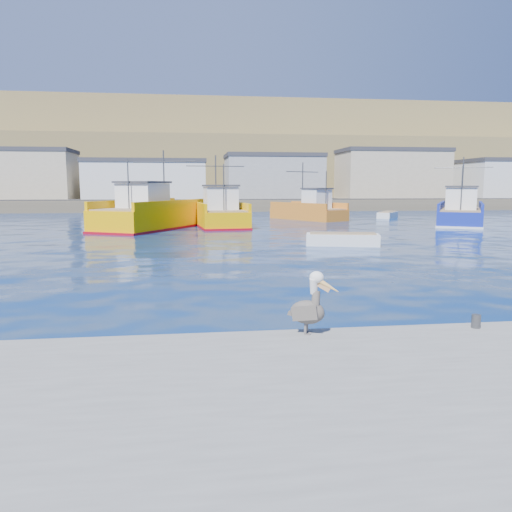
{
  "coord_description": "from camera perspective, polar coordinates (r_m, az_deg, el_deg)",
  "views": [
    {
      "loc": [
        -3.24,
        -13.43,
        3.63
      ],
      "look_at": [
        -1.17,
        2.48,
        1.37
      ],
      "focal_mm": 35.0,
      "sensor_mm": 36.0,
      "label": 1
    }
  ],
  "objects": [
    {
      "name": "skiff_mid",
      "position": [
        31.13,
        9.85,
        1.76
      ],
      "size": [
        4.64,
        2.59,
        0.96
      ],
      "color": "silver",
      "rests_on": "ground"
    },
    {
      "name": "far_shore",
      "position": [
        122.8,
        -6.0,
        10.46
      ],
      "size": [
        200.0,
        81.0,
        24.0
      ],
      "color": "brown",
      "rests_on": "ground"
    },
    {
      "name": "dock_bollards",
      "position": [
        11.15,
        13.14,
        -7.7
      ],
      "size": [
        36.2,
        0.2,
        0.3
      ],
      "color": "#4C4C4C",
      "rests_on": "dock"
    },
    {
      "name": "trawler_yellow_b",
      "position": [
        46.08,
        -4.32,
        4.78
      ],
      "size": [
        5.44,
        11.85,
        6.54
      ],
      "color": "#F2AA00",
      "rests_on": "ground"
    },
    {
      "name": "dock",
      "position": [
        6.44,
        26.74,
        -24.5
      ],
      "size": [
        70.0,
        12.0,
        0.5
      ],
      "primitive_type": "cube",
      "color": "slate",
      "rests_on": "ground"
    },
    {
      "name": "ground",
      "position": [
        14.29,
        5.97,
        -6.75
      ],
      "size": [
        260.0,
        260.0,
        0.0
      ],
      "primitive_type": "plane",
      "color": "#06164F",
      "rests_on": "ground"
    },
    {
      "name": "trawler_blue",
      "position": [
        51.21,
        22.33,
        4.49
      ],
      "size": [
        8.78,
        11.33,
        6.46
      ],
      "color": "navy",
      "rests_on": "ground"
    },
    {
      "name": "pelican",
      "position": [
        10.69,
        6.11,
        -5.82
      ],
      "size": [
        1.07,
        0.71,
        1.36
      ],
      "color": "#595451",
      "rests_on": "dock"
    },
    {
      "name": "trawler_yellow_a",
      "position": [
        44.17,
        -11.48,
        4.66
      ],
      "size": [
        10.51,
        14.26,
        6.82
      ],
      "color": "#F2AA00",
      "rests_on": "ground"
    },
    {
      "name": "boat_orange",
      "position": [
        54.61,
        6.16,
        5.26
      ],
      "size": [
        7.43,
        9.44,
        6.17
      ],
      "color": "orange",
      "rests_on": "ground"
    },
    {
      "name": "skiff_far",
      "position": [
        59.37,
        14.8,
        4.51
      ],
      "size": [
        3.6,
        4.21,
        0.9
      ],
      "color": "silver",
      "rests_on": "ground"
    }
  ]
}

